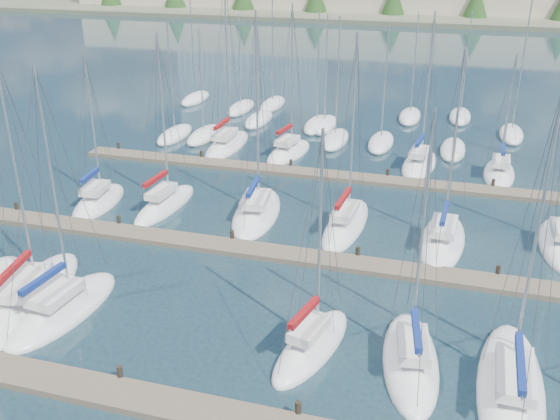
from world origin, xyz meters
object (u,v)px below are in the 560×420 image
(sailboat_n, at_px, (227,145))
(sailboat_j, at_px, (257,213))
(sailboat_m, at_px, (559,244))
(sailboat_k, at_px, (346,224))
(sailboat_d, at_px, (312,346))
(sailboat_l, at_px, (442,240))
(sailboat_h, at_px, (99,202))
(sailboat_c, at_px, (63,309))
(sailboat_f, at_px, (511,389))
(sailboat_b, at_px, (30,297))
(sailboat_p, at_px, (419,164))
(sailboat_i, at_px, (165,205))
(sailboat_e, at_px, (411,361))
(sailboat_o, at_px, (289,152))
(sailboat_q, at_px, (499,173))

(sailboat_n, bearing_deg, sailboat_j, -61.81)
(sailboat_m, bearing_deg, sailboat_k, -176.09)
(sailboat_d, xyz_separation_m, sailboat_l, (5.34, 13.06, -0.02))
(sailboat_h, bearing_deg, sailboat_c, -72.36)
(sailboat_f, bearing_deg, sailboat_m, 78.20)
(sailboat_b, bearing_deg, sailboat_p, 46.11)
(sailboat_h, xyz_separation_m, sailboat_n, (4.27, 14.92, 0.01))
(sailboat_i, height_order, sailboat_n, sailboat_n)
(sailboat_j, height_order, sailboat_e, sailboat_j)
(sailboat_h, height_order, sailboat_o, sailboat_o)
(sailboat_o, bearing_deg, sailboat_k, -51.02)
(sailboat_m, bearing_deg, sailboat_p, 127.30)
(sailboat_c, bearing_deg, sailboat_n, 98.15)
(sailboat_f, bearing_deg, sailboat_p, 103.63)
(sailboat_f, bearing_deg, sailboat_h, 156.03)
(sailboat_d, height_order, sailboat_b, sailboat_b)
(sailboat_b, height_order, sailboat_l, sailboat_b)
(sailboat_c, bearing_deg, sailboat_p, 65.29)
(sailboat_b, distance_m, sailboat_n, 27.42)
(sailboat_k, bearing_deg, sailboat_q, 55.32)
(sailboat_j, bearing_deg, sailboat_e, -55.85)
(sailboat_b, xyz_separation_m, sailboat_c, (2.37, -0.49, 0.01))
(sailboat_m, xyz_separation_m, sailboat_p, (-9.61, 12.61, 0.01))
(sailboat_l, xyz_separation_m, sailboat_m, (7.02, 1.50, 0.00))
(sailboat_h, distance_m, sailboat_o, 17.79)
(sailboat_c, xyz_separation_m, sailboat_n, (-1.50, 27.90, 0.02))
(sailboat_q, xyz_separation_m, sailboat_c, (-22.22, -27.18, 0.00))
(sailboat_d, height_order, sailboat_c, sailboat_c)
(sailboat_h, relative_size, sailboat_p, 0.87)
(sailboat_q, distance_m, sailboat_f, 27.23)
(sailboat_q, relative_size, sailboat_j, 0.72)
(sailboat_h, relative_size, sailboat_n, 0.74)
(sailboat_d, bearing_deg, sailboat_n, 130.97)
(sailboat_l, distance_m, sailboat_n, 24.54)
(sailboat_j, distance_m, sailboat_l, 12.64)
(sailboat_c, bearing_deg, sailboat_o, 85.89)
(sailboat_q, relative_size, sailboat_f, 0.73)
(sailboat_b, height_order, sailboat_p, sailboat_b)
(sailboat_m, bearing_deg, sailboat_n, 154.56)
(sailboat_c, bearing_deg, sailboat_i, 98.83)
(sailboat_l, height_order, sailboat_m, sailboat_l)
(sailboat_q, xyz_separation_m, sailboat_e, (-4.55, -26.47, 0.01))
(sailboat_e, distance_m, sailboat_o, 29.91)
(sailboat_b, bearing_deg, sailboat_f, -11.37)
(sailboat_e, relative_size, sailboat_l, 0.98)
(sailboat_q, distance_m, sailboat_o, 17.78)
(sailboat_o, bearing_deg, sailboat_f, -48.48)
(sailboat_e, bearing_deg, sailboat_l, 78.07)
(sailboat_q, distance_m, sailboat_d, 28.19)
(sailboat_o, height_order, sailboat_i, sailboat_o)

